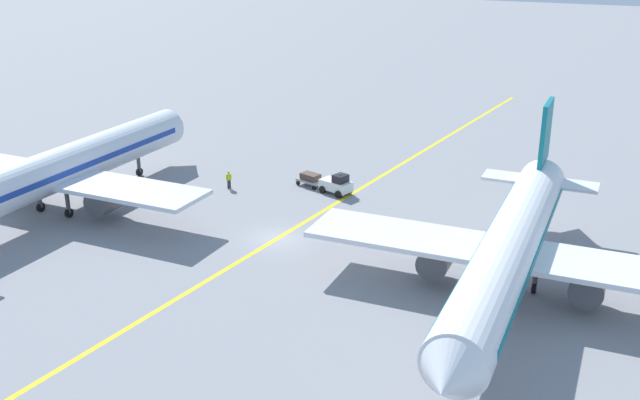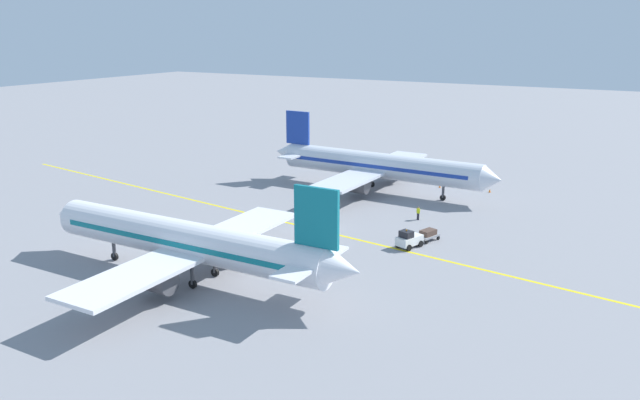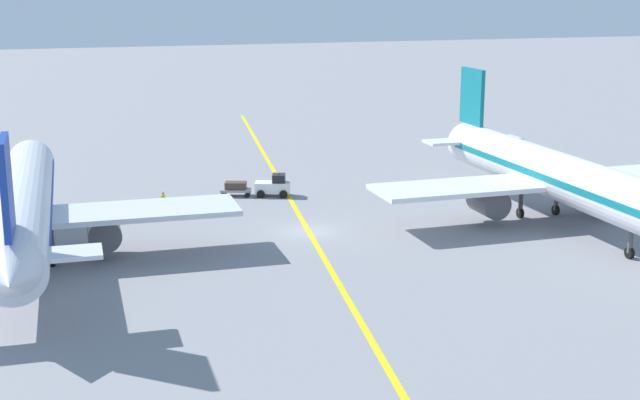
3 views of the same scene
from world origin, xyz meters
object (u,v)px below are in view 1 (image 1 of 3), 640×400
baggage_cart_trailing (310,178)px  traffic_cone_near_nose (68,173)px  airplane_at_gate (511,248)px  airplane_adjacent_stand (63,169)px  baggage_tug_white (337,185)px  ground_crew_worker (229,179)px  traffic_cone_mid_apron (107,153)px

baggage_cart_trailing → traffic_cone_near_nose: bearing=15.8°
airplane_at_gate → airplane_adjacent_stand: same height
baggage_tug_white → ground_crew_worker: 10.27m
airplane_at_gate → ground_crew_worker: airplane_at_gate is taller
traffic_cone_near_nose → airplane_at_gate: bearing=168.7°
baggage_tug_white → ground_crew_worker: size_ratio=1.98×
airplane_adjacent_stand → traffic_cone_mid_apron: 16.54m
airplane_adjacent_stand → baggage_tug_white: bearing=-147.5°
baggage_tug_white → ground_crew_worker: baggage_tug_white is taller
airplane_adjacent_stand → ground_crew_worker: airplane_adjacent_stand is taller
airplane_adjacent_stand → baggage_tug_white: airplane_adjacent_stand is taller
airplane_at_gate → airplane_adjacent_stand: bearing=-2.4°
airplane_adjacent_stand → baggage_cart_trailing: (-17.20, -14.01, -2.95)m
baggage_cart_trailing → baggage_tug_white: bearing=161.6°
traffic_cone_mid_apron → airplane_adjacent_stand: bearing=116.2°
airplane_adjacent_stand → traffic_cone_mid_apron: size_ratio=64.52×
airplane_adjacent_stand → traffic_cone_near_nose: bearing=-49.4°
airplane_at_gate → ground_crew_worker: 30.68m
baggage_tug_white → traffic_cone_near_nose: size_ratio=6.04×
airplane_at_gate → traffic_cone_near_nose: airplane_at_gate is taller
baggage_tug_white → traffic_cone_mid_apron: bearing=-3.2°
airplane_at_gate → airplane_adjacent_stand: size_ratio=1.00×
traffic_cone_near_nose → ground_crew_worker: bearing=-170.1°
ground_crew_worker → baggage_cart_trailing: bearing=-151.2°
baggage_cart_trailing → airplane_adjacent_stand: bearing=39.2°
baggage_cart_trailing → traffic_cone_near_nose: (23.50, 6.66, -0.49)m
airplane_adjacent_stand → baggage_cart_trailing: airplane_adjacent_stand is taller
airplane_at_gate → traffic_cone_near_nose: (44.87, -8.94, -3.43)m
airplane_adjacent_stand → baggage_cart_trailing: 22.38m
airplane_adjacent_stand → traffic_cone_mid_apron: (7.15, -14.51, -3.43)m
ground_crew_worker → baggage_tug_white: bearing=-164.8°
airplane_at_gate → traffic_cone_mid_apron: (45.72, -16.11, -3.43)m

